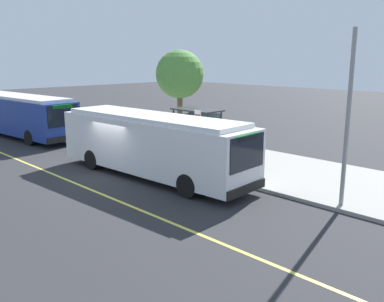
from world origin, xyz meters
name	(u,v)px	position (x,y,z in m)	size (l,w,h in m)	color
ground_plane	(117,174)	(0.00, 0.00, 0.00)	(120.00, 120.00, 0.00)	#2B2B2D
sidewalk_curb	(203,153)	(0.00, 6.00, 0.07)	(44.00, 6.40, 0.15)	gray
lane_stripe_center	(76,184)	(0.00, -2.20, 0.00)	(36.00, 0.14, 0.01)	#E0D64C
transit_bus_main	(152,143)	(1.51, 1.01, 1.62)	(10.93, 3.15, 2.95)	white
transit_bus_second	(19,114)	(-13.22, 0.86, 1.62)	(11.56, 3.49, 2.95)	navy
bus_shelter	(197,121)	(-0.64, 6.14, 1.92)	(2.90, 1.60, 2.48)	#333338
waiting_bench	(196,143)	(-0.58, 5.99, 0.63)	(1.60, 0.48, 0.95)	brown
route_sign_post	(198,129)	(1.72, 3.84, 1.96)	(0.44, 0.08, 2.80)	#333338
pedestrian_commuter	(230,147)	(3.04, 4.79, 1.12)	(0.24, 0.40, 1.69)	#282D47
street_tree_near_shelter	(180,75)	(-4.02, 7.95, 4.43)	(3.18, 3.18, 5.90)	brown
utility_pole	(348,120)	(9.81, 3.26, 3.35)	(0.16, 0.16, 6.40)	gray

